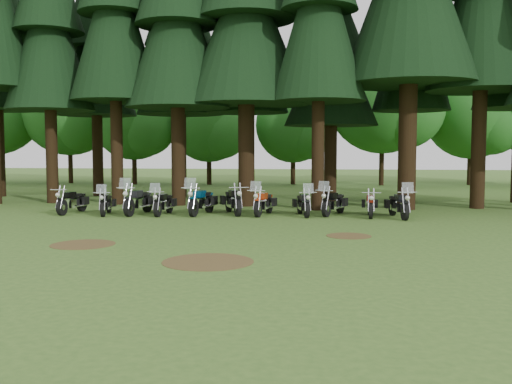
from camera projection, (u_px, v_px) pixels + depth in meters
ground at (203, 236)px, 17.65m from camera, size 120.00×120.00×0.00m
pine_front_2 at (48, 5)px, 27.82m from camera, size 4.32×4.32×16.22m
pine_back_1 at (95, 25)px, 32.24m from camera, size 4.52×4.52×16.22m
pine_back_2 at (179, 22)px, 31.70m from camera, size 4.85×4.85×16.30m
pine_back_3 at (247, 15)px, 29.78m from camera, size 4.35×4.35×16.20m
pine_back_4 at (332, 42)px, 29.66m from camera, size 4.94×4.94×13.78m
pine_back_5 at (413, 8)px, 28.68m from camera, size 3.94×3.94×16.33m
decid_1 at (72, 109)px, 44.64m from camera, size 7.91×7.69×9.88m
decid_2 at (137, 119)px, 43.06m from camera, size 6.72×6.53×8.40m
decid_3 at (212, 125)px, 42.76m from camera, size 6.12×5.95×7.65m
decid_4 at (297, 127)px, 43.19m from camera, size 5.93×5.76×7.41m
decid_5 at (388, 101)px, 41.64m from camera, size 8.45×8.21×10.56m
decid_6 at (476, 115)px, 42.21m from camera, size 7.06×6.86×8.82m
dirt_patch_0 at (83, 244)px, 16.03m from camera, size 1.80×1.80×0.01m
dirt_patch_1 at (349, 236)px, 17.60m from camera, size 1.40×1.40×0.01m
dirt_patch_2 at (208, 262)px, 13.57m from camera, size 2.20×2.20×0.01m
motorcycle_0 at (72, 202)px, 23.77m from camera, size 0.40×2.24×0.91m
motorcycle_1 at (106, 204)px, 23.27m from camera, size 0.69×2.09×1.32m
motorcycle_2 at (138, 202)px, 23.44m from camera, size 0.62×2.50×1.57m
motorcycle_3 at (164, 204)px, 23.22m from camera, size 0.42×2.18×1.37m
motorcycle_4 at (201, 202)px, 23.35m from camera, size 0.73×2.50×1.57m
motorcycle_5 at (233, 202)px, 23.50m from camera, size 1.05×2.36×1.01m
motorcycle_6 at (264, 203)px, 23.14m from camera, size 0.70×2.30×1.45m
motorcycle_7 at (303, 204)px, 22.93m from camera, size 0.75×2.18×1.37m
motorcycle_8 at (333, 203)px, 23.18m from camera, size 1.11×2.23×1.44m
motorcycle_9 at (370, 205)px, 22.64m from camera, size 0.33×2.17×0.88m
motorcycle_10 at (399, 206)px, 22.21m from camera, size 0.68×2.33×1.46m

